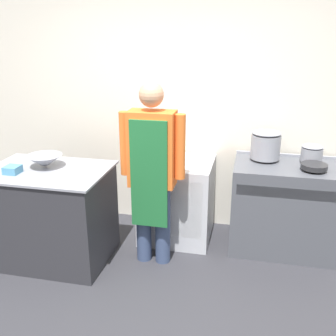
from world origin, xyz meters
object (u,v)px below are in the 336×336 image
object	(u,v)px
sauce_pot	(312,153)
stock_pot	(266,144)
mixing_bowl	(45,161)
saute_pan	(314,166)
fridge_unit	(177,199)
person_cook	(152,167)
stove	(285,207)
plastic_tub	(12,170)

from	to	relation	value
sauce_pot	stock_pot	bearing A→B (deg)	-180.00
mixing_bowl	saute_pan	size ratio (longest dim) A/B	1.38
fridge_unit	person_cook	xyz separation A→B (m)	(-0.13, -0.52, 0.53)
saute_pan	mixing_bowl	bearing A→B (deg)	-168.80
stove	stock_pot	distance (m)	0.65
mixing_bowl	saute_pan	bearing A→B (deg)	11.20
sauce_pot	stove	bearing A→B (deg)	-150.97
person_cook	mixing_bowl	size ratio (longest dim) A/B	5.18
person_cook	mixing_bowl	world-z (taller)	person_cook
person_cook	saute_pan	world-z (taller)	person_cook
stove	saute_pan	world-z (taller)	saute_pan
stove	mixing_bowl	world-z (taller)	mixing_bowl
stock_pot	sauce_pot	xyz separation A→B (m)	(0.43, 0.00, -0.06)
mixing_bowl	sauce_pot	distance (m)	2.51
fridge_unit	stock_pot	xyz separation A→B (m)	(0.85, 0.10, 0.62)
saute_pan	stove	bearing A→B (deg)	151.47
mixing_bowl	saute_pan	distance (m)	2.46
person_cook	fridge_unit	bearing A→B (deg)	76.24
fridge_unit	stock_pot	size ratio (longest dim) A/B	2.96
stock_pot	person_cook	bearing A→B (deg)	-147.57
stock_pot	sauce_pot	bearing A→B (deg)	0.00
stock_pot	stove	bearing A→B (deg)	-26.26
fridge_unit	saute_pan	world-z (taller)	saute_pan
fridge_unit	plastic_tub	xyz separation A→B (m)	(-1.32, -0.81, 0.51)
person_cook	saute_pan	xyz separation A→B (m)	(1.41, 0.40, -0.03)
fridge_unit	plastic_tub	size ratio (longest dim) A/B	6.52
person_cook	plastic_tub	xyz separation A→B (m)	(-1.19, -0.29, -0.02)
person_cook	mixing_bowl	xyz separation A→B (m)	(-1.00, -0.08, 0.01)
saute_pan	person_cook	bearing A→B (deg)	-164.26
person_cook	plastic_tub	distance (m)	1.23
fridge_unit	stock_pot	world-z (taller)	stock_pot
fridge_unit	saute_pan	xyz separation A→B (m)	(1.29, -0.12, 0.50)
stove	saute_pan	xyz separation A→B (m)	(0.20, -0.11, 0.48)
stove	sauce_pot	bearing A→B (deg)	29.03
plastic_tub	stock_pot	world-z (taller)	stock_pot
stove	fridge_unit	xyz separation A→B (m)	(-1.08, 0.01, -0.02)
person_cook	sauce_pot	bearing A→B (deg)	23.77
person_cook	sauce_pot	xyz separation A→B (m)	(1.41, 0.62, 0.03)
stove	mixing_bowl	xyz separation A→B (m)	(-2.20, -0.59, 0.51)
mixing_bowl	saute_pan	xyz separation A→B (m)	(2.41, 0.48, -0.03)
mixing_bowl	stock_pot	world-z (taller)	stock_pot
mixing_bowl	plastic_tub	bearing A→B (deg)	-132.99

